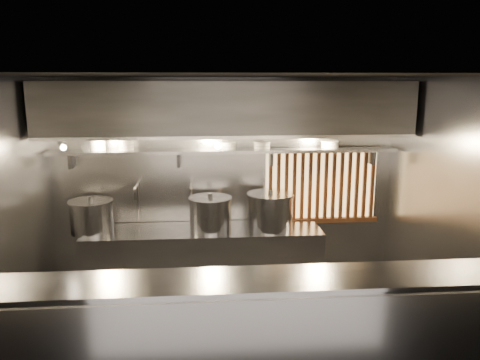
{
  "coord_description": "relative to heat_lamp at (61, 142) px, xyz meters",
  "views": [
    {
      "loc": [
        -0.3,
        -4.59,
        2.74
      ],
      "look_at": [
        0.12,
        0.55,
        1.66
      ],
      "focal_mm": 35.0,
      "sensor_mm": 36.0,
      "label": 1
    }
  ],
  "objects": [
    {
      "name": "wood_screen",
      "position": [
        3.2,
        0.6,
        -0.69
      ],
      "size": [
        1.56,
        0.09,
        1.04
      ],
      "color": "#FFC972",
      "rests_on": "wall_back"
    },
    {
      "name": "ceiling",
      "position": [
        1.9,
        -0.85,
        0.73
      ],
      "size": [
        4.5,
        4.5,
        0.0
      ],
      "primitive_type": "plane",
      "rotation": [
        3.14,
        0.0,
        0.0
      ],
      "color": "black",
      "rests_on": "wall_back"
    },
    {
      "name": "bowl_shelf",
      "position": [
        1.9,
        0.47,
        -0.19
      ],
      "size": [
        4.4,
        0.34,
        0.04
      ],
      "primitive_type": "cube",
      "color": "#98989D",
      "rests_on": "wall_back"
    },
    {
      "name": "bowl_stack_2",
      "position": [
        1.94,
        0.47,
        -0.12
      ],
      "size": [
        0.2,
        0.2,
        0.09
      ],
      "color": "white",
      "rests_on": "bowl_shelf"
    },
    {
      "name": "bowl_stack_0",
      "position": [
        0.31,
        0.47,
        -0.08
      ],
      "size": [
        0.21,
        0.21,
        0.17
      ],
      "color": "white",
      "rests_on": "bowl_shelf"
    },
    {
      "name": "serving_counter",
      "position": [
        1.9,
        -1.81,
        -1.5
      ],
      "size": [
        4.5,
        0.56,
        1.13
      ],
      "color": "#98989D",
      "rests_on": "floor"
    },
    {
      "name": "stock_pot_mid",
      "position": [
        1.69,
        0.27,
        -0.96
      ],
      "size": [
        0.69,
        0.69,
        0.46
      ],
      "rotation": [
        0.0,
        0.0,
        -0.3
      ],
      "color": "#98989D",
      "rests_on": "cooking_bench"
    },
    {
      "name": "wall_back",
      "position": [
        1.9,
        0.65,
        -0.67
      ],
      "size": [
        4.5,
        0.0,
        4.5
      ],
      "primitive_type": "plane",
      "rotation": [
        1.57,
        0.0,
        0.0
      ],
      "color": "gray",
      "rests_on": "floor"
    },
    {
      "name": "stock_pot_right",
      "position": [
        2.45,
        0.25,
        -0.94
      ],
      "size": [
        0.68,
        0.68,
        0.5
      ],
      "rotation": [
        0.0,
        0.0,
        -0.16
      ],
      "color": "#98989D",
      "rests_on": "cooking_bench"
    },
    {
      "name": "exhaust_hood",
      "position": [
        1.9,
        0.25,
        0.36
      ],
      "size": [
        4.4,
        0.81,
        0.65
      ],
      "color": "#2D2D30",
      "rests_on": "ceiling"
    },
    {
      "name": "heat_lamp",
      "position": [
        0.0,
        0.0,
        0.0
      ],
      "size": [
        0.25,
        0.35,
        0.2
      ],
      "color": "#98989D",
      "rests_on": "exhaust_hood"
    },
    {
      "name": "pendant_bulb",
      "position": [
        1.8,
        0.35,
        -0.11
      ],
      "size": [
        0.09,
        0.09,
        0.19
      ],
      "color": "#2D2D30",
      "rests_on": "exhaust_hood"
    },
    {
      "name": "floor",
      "position": [
        1.9,
        -0.85,
        -2.07
      ],
      "size": [
        4.5,
        4.5,
        0.0
      ],
      "primitive_type": "plane",
      "color": "black",
      "rests_on": "ground"
    },
    {
      "name": "bowl_stack_4",
      "position": [
        3.25,
        0.47,
        -0.12
      ],
      "size": [
        0.24,
        0.24,
        0.09
      ],
      "color": "white",
      "rests_on": "bowl_shelf"
    },
    {
      "name": "faucet_right",
      "position": [
        1.45,
        0.52,
        -0.76
      ],
      "size": [
        0.04,
        0.3,
        0.5
      ],
      "color": "silver",
      "rests_on": "wall_back"
    },
    {
      "name": "wall_right",
      "position": [
        4.15,
        -0.85,
        -0.67
      ],
      "size": [
        0.0,
        3.0,
        3.0
      ],
      "primitive_type": "plane",
      "rotation": [
        1.57,
        0.0,
        -1.57
      ],
      "color": "gray",
      "rests_on": "floor"
    },
    {
      "name": "bowl_stack_1",
      "position": [
        0.65,
        0.47,
        -0.08
      ],
      "size": [
        0.21,
        0.21,
        0.17
      ],
      "color": "white",
      "rests_on": "bowl_shelf"
    },
    {
      "name": "wall_left",
      "position": [
        -0.35,
        -0.85,
        -0.67
      ],
      "size": [
        0.0,
        3.0,
        3.0
      ],
      "primitive_type": "plane",
      "rotation": [
        1.57,
        0.0,
        1.57
      ],
      "color": "gray",
      "rests_on": "floor"
    },
    {
      "name": "stock_pot_left",
      "position": [
        0.22,
        0.28,
        -0.96
      ],
      "size": [
        0.68,
        0.68,
        0.45
      ],
      "rotation": [
        0.0,
        0.0,
        -0.28
      ],
      "color": "#98989D",
      "rests_on": "cooking_bench"
    },
    {
      "name": "faucet_left",
      "position": [
        0.75,
        0.52,
        -0.76
      ],
      "size": [
        0.04,
        0.3,
        0.5
      ],
      "color": "silver",
      "rests_on": "wall_back"
    },
    {
      "name": "bowl_stack_3",
      "position": [
        2.37,
        0.47,
        -0.12
      ],
      "size": [
        0.22,
        0.22,
        0.09
      ],
      "color": "white",
      "rests_on": "bowl_shelf"
    },
    {
      "name": "cooking_bench",
      "position": [
        1.6,
        0.28,
        -1.62
      ],
      "size": [
        3.0,
        0.7,
        0.9
      ],
      "primitive_type": "cube",
      "color": "#98989D",
      "rests_on": "floor"
    }
  ]
}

